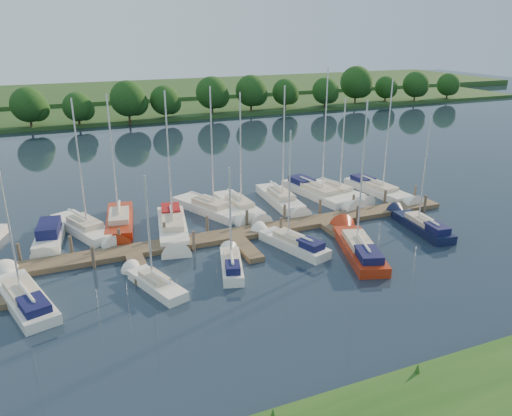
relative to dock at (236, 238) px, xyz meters
name	(u,v)px	position (x,y,z in m)	size (l,w,h in m)	color
ground	(275,282)	(0.00, -7.31, -0.20)	(260.00, 260.00, 0.00)	#1A2434
dock	(236,238)	(0.00, 0.00, 0.00)	(40.00, 6.00, 0.40)	#4A3A2A
mooring_pilings	(231,228)	(0.00, 1.13, 0.40)	(38.24, 2.84, 2.00)	#473D33
far_shore	(115,110)	(0.00, 67.69, 0.10)	(180.00, 30.00, 0.60)	#1E3D17
distant_hill	(100,93)	(0.00, 92.69, 0.50)	(220.00, 40.00, 1.40)	#335625
treeline	(155,97)	(5.31, 54.38, 3.94)	(147.20, 9.87, 8.17)	#38281C
motorboat	(50,238)	(-13.51, 5.31, 0.18)	(2.75, 6.86, 1.91)	white
sailboat_n_2	(86,230)	(-10.74, 6.02, 0.08)	(4.81, 8.76, 11.34)	white
sailboat_n_3	(120,224)	(-8.02, 6.39, 0.08)	(3.37, 9.07, 11.48)	#9E260E
sailboat_n_4	(173,229)	(-4.20, 3.50, 0.13)	(3.65, 9.44, 11.89)	white
sailboat_n_5	(212,210)	(0.12, 6.53, 0.08)	(5.12, 9.00, 11.69)	white
sailboat_n_6	(240,208)	(2.70, 6.13, 0.07)	(2.49, 8.75, 11.07)	white
sailboat_n_7	(281,201)	(6.97, 6.35, 0.08)	(2.51, 8.97, 11.49)	white
sailboat_n_8	(319,194)	(11.24, 6.69, 0.13)	(3.81, 10.29, 12.83)	white
sailboat_n_9	(338,193)	(13.26, 6.48, 0.08)	(3.32, 7.82, 9.95)	white
sailboat_n_10	(380,191)	(17.40, 5.28, 0.11)	(3.06, 9.37, 11.67)	white
sailboat_s_0	(23,297)	(-15.24, -3.71, 0.11)	(3.99, 8.53, 10.72)	white
sailboat_s_1	(155,284)	(-7.49, -5.04, 0.07)	(3.04, 6.01, 7.82)	white
sailboat_s_2	(231,266)	(-2.07, -4.62, 0.13)	(2.68, 5.76, 7.63)	white
sailboat_s_3	(292,244)	(3.41, -2.96, 0.13)	(3.53, 7.22, 9.34)	white
sailboat_s_4	(358,248)	(7.60, -5.60, 0.13)	(4.43, 9.15, 11.59)	#9E260E
sailboat_s_5	(421,226)	(14.88, -3.88, 0.12)	(2.42, 7.59, 9.69)	black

